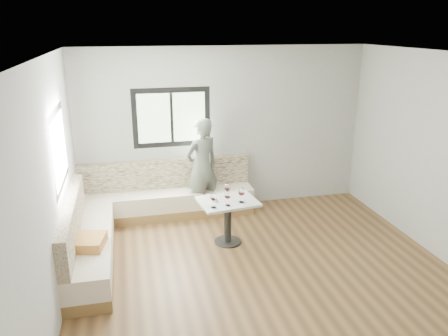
{
  "coord_description": "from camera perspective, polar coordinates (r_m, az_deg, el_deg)",
  "views": [
    {
      "loc": [
        -1.67,
        -4.67,
        3.12
      ],
      "look_at": [
        -0.31,
        1.17,
        1.15
      ],
      "focal_mm": 35.0,
      "sensor_mm": 36.0,
      "label": 1
    }
  ],
  "objects": [
    {
      "name": "wine_glass_a",
      "position": [
        6.09,
        -1.37,
        -3.84
      ],
      "size": [
        0.1,
        0.1,
        0.23
      ],
      "color": "white",
      "rests_on": "table"
    },
    {
      "name": "olive_ramekin",
      "position": [
        6.36,
        -1.3,
        -4.19
      ],
      "size": [
        0.09,
        0.09,
        0.04
      ],
      "color": "white",
      "rests_on": "table"
    },
    {
      "name": "room",
      "position": [
        5.29,
        5.12,
        -0.7
      ],
      "size": [
        5.01,
        5.01,
        2.81
      ],
      "color": "brown",
      "rests_on": "ground"
    },
    {
      "name": "table",
      "position": [
        6.46,
        0.48,
        -5.65
      ],
      "size": [
        0.9,
        0.74,
        0.68
      ],
      "rotation": [
        0.0,
        0.0,
        0.13
      ],
      "color": "black",
      "rests_on": "ground"
    },
    {
      "name": "banquette",
      "position": [
        6.89,
        -11.37,
        -6.05
      ],
      "size": [
        2.9,
        2.8,
        0.95
      ],
      "color": "brown",
      "rests_on": "ground"
    },
    {
      "name": "wine_glass_c",
      "position": [
        6.27,
        2.3,
        -3.17
      ],
      "size": [
        0.1,
        0.1,
        0.23
      ],
      "color": "white",
      "rests_on": "table"
    },
    {
      "name": "wine_glass_b",
      "position": [
        6.15,
        0.5,
        -3.59
      ],
      "size": [
        0.1,
        0.1,
        0.23
      ],
      "color": "white",
      "rests_on": "table"
    },
    {
      "name": "wine_glass_d",
      "position": [
        6.43,
        0.44,
        -2.58
      ],
      "size": [
        0.1,
        0.1,
        0.23
      ],
      "color": "white",
      "rests_on": "table"
    },
    {
      "name": "person",
      "position": [
        7.31,
        -2.91,
        0.07
      ],
      "size": [
        0.73,
        0.62,
        1.69
      ],
      "primitive_type": "imported",
      "rotation": [
        0.0,
        0.0,
        3.57
      ],
      "color": "slate",
      "rests_on": "ground"
    }
  ]
}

